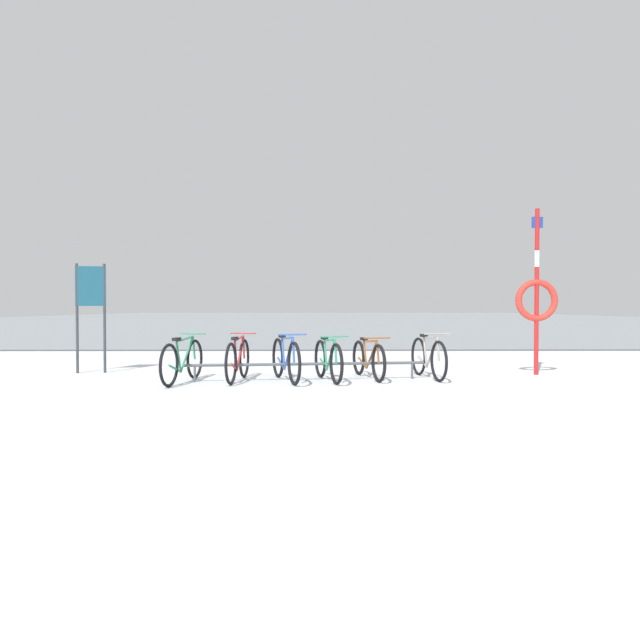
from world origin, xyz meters
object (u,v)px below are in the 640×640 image
object	(u,v)px
bicycle_2	(286,359)
bicycle_0	(183,361)
bicycle_5	(428,358)
bicycle_4	(368,359)
info_sign	(91,299)
bicycle_1	(238,360)
bicycle_3	(328,360)
rescue_post	(537,297)

from	to	relation	value
bicycle_2	bicycle_0	bearing A→B (deg)	-174.50
bicycle_2	bicycle_5	bearing A→B (deg)	8.49
bicycle_4	info_sign	distance (m)	5.36
bicycle_1	bicycle_3	world-z (taller)	bicycle_1
bicycle_0	bicycle_3	xyz separation A→B (m)	(2.40, 0.19, -0.01)
bicycle_3	rescue_post	distance (m)	4.10
bicycle_1	info_sign	world-z (taller)	info_sign
bicycle_4	bicycle_5	bearing A→B (deg)	0.21
bicycle_2	bicycle_5	world-z (taller)	bicycle_2
bicycle_5	info_sign	size ratio (longest dim) A/B	0.80
info_sign	bicycle_4	bearing A→B (deg)	-9.86
rescue_post	bicycle_5	bearing A→B (deg)	-165.59
bicycle_2	bicycle_5	distance (m)	2.50
bicycle_1	bicycle_5	world-z (taller)	bicycle_5
bicycle_0	rescue_post	xyz separation A→B (m)	(6.26, 1.07, 1.08)
bicycle_0	bicycle_1	size ratio (longest dim) A/B	1.07
bicycle_3	bicycle_1	bearing A→B (deg)	179.53
bicycle_1	bicycle_4	bearing A→B (deg)	8.24
bicycle_4	rescue_post	bearing A→B (deg)	9.78
bicycle_1	bicycle_2	distance (m)	0.81
bicycle_2	rescue_post	distance (m)	4.78
bicycle_2	info_sign	bearing A→B (deg)	161.38
bicycle_5	info_sign	bearing A→B (deg)	171.82
bicycle_2	bicycle_3	bearing A→B (deg)	2.44
info_sign	bicycle_1	bearing A→B (deg)	-22.52
info_sign	rescue_post	distance (m)	8.33
bicycle_5	bicycle_4	bearing A→B (deg)	-179.79
bicycle_3	rescue_post	xyz separation A→B (m)	(3.86, 0.88, 1.09)
rescue_post	bicycle_3	bearing A→B (deg)	-167.18
bicycle_1	info_sign	distance (m)	3.36
bicycle_1	rescue_post	xyz separation A→B (m)	(5.38, 0.87, 1.08)
bicycle_2	bicycle_3	size ratio (longest dim) A/B	1.07
bicycle_5	rescue_post	distance (m)	2.42
bicycle_5	info_sign	world-z (taller)	info_sign
bicycle_2	bicycle_1	bearing A→B (deg)	176.96
bicycle_4	rescue_post	xyz separation A→B (m)	(3.15, 0.54, 1.10)
bicycle_4	info_sign	bearing A→B (deg)	170.14
bicycle_1	bicycle_0	bearing A→B (deg)	-166.89
bicycle_0	bicycle_2	size ratio (longest dim) A/B	1.02
info_sign	bicycle_5	bearing A→B (deg)	-8.18
bicycle_1	bicycle_5	distance (m)	3.29
bicycle_2	info_sign	world-z (taller)	info_sign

